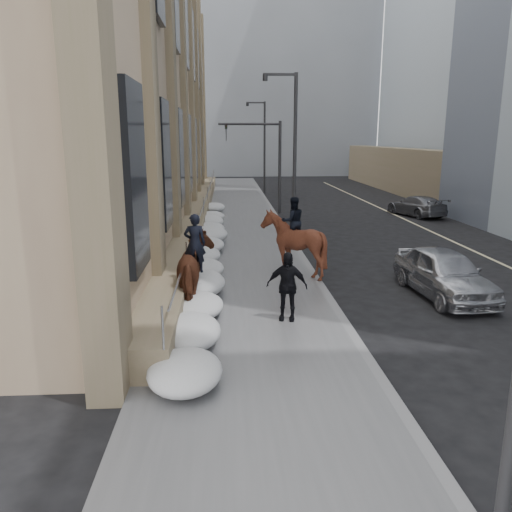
{
  "coord_description": "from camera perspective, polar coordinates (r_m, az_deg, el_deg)",
  "views": [
    {
      "loc": [
        -0.52,
        -11.18,
        4.96
      ],
      "look_at": [
        0.28,
        2.46,
        1.7
      ],
      "focal_mm": 35.0,
      "sensor_mm": 36.0,
      "label": 1
    }
  ],
  "objects": [
    {
      "name": "sidewalk",
      "position": [
        21.75,
        -1.91,
        0.38
      ],
      "size": [
        5.0,
        80.0,
        0.12
      ],
      "primitive_type": "cube",
      "color": "#535356",
      "rests_on": "ground"
    },
    {
      "name": "car_grey",
      "position": [
        33.94,
        17.84,
        5.49
      ],
      "size": [
        3.09,
        4.88,
        1.32
      ],
      "primitive_type": "imported",
      "rotation": [
        0.0,
        0.0,
        3.44
      ],
      "color": "slate",
      "rests_on": "ground"
    },
    {
      "name": "streetlight_far",
      "position": [
        45.3,
        0.78,
        12.93
      ],
      "size": [
        1.71,
        0.24,
        8.0
      ],
      "color": "#2D2D30",
      "rests_on": "ground"
    },
    {
      "name": "curb",
      "position": [
        21.97,
        4.94,
        0.47
      ],
      "size": [
        0.24,
        80.0,
        0.12
      ],
      "primitive_type": "cube",
      "color": "slate",
      "rests_on": "ground"
    },
    {
      "name": "limestone_building",
      "position": [
        31.75,
        -12.72,
        20.23
      ],
      "size": [
        6.1,
        44.0,
        18.0
      ],
      "color": "tan",
      "rests_on": "ground"
    },
    {
      "name": "car_silver",
      "position": [
        16.91,
        20.69,
        -1.8
      ],
      "size": [
        2.13,
        4.66,
        1.55
      ],
      "primitive_type": "imported",
      "rotation": [
        0.0,
        0.0,
        0.07
      ],
      "color": "#B0B1B8",
      "rests_on": "ground"
    },
    {
      "name": "traffic_signal",
      "position": [
        33.3,
        1.13,
        11.76
      ],
      "size": [
        4.1,
        0.22,
        6.0
      ],
      "color": "#2D2D30",
      "rests_on": "ground"
    },
    {
      "name": "mounted_horse_right",
      "position": [
        17.75,
        4.24,
        1.66
      ],
      "size": [
        2.24,
        2.43,
        2.81
      ],
      "rotation": [
        0.0,
        0.0,
        3.34
      ],
      "color": "#4A2215",
      "rests_on": "sidewalk"
    },
    {
      "name": "mounted_horse_left",
      "position": [
        14.55,
        -6.78,
        -1.52
      ],
      "size": [
        1.31,
        2.58,
        2.72
      ],
      "rotation": [
        0.0,
        0.0,
        3.21
      ],
      "color": "#452214",
      "rests_on": "sidewalk"
    },
    {
      "name": "ground",
      "position": [
        12.25,
        -0.65,
        -10.48
      ],
      "size": [
        140.0,
        140.0,
        0.0
      ],
      "primitive_type": "plane",
      "color": "black",
      "rests_on": "ground"
    },
    {
      "name": "lane_line",
      "position": [
        24.39,
        23.59,
        0.55
      ],
      "size": [
        0.15,
        70.0,
        0.01
      ],
      "primitive_type": "cube",
      "color": "#BFB78C",
      "rests_on": "ground"
    },
    {
      "name": "snow_bank",
      "position": [
        19.83,
        -5.88,
        0.25
      ],
      "size": [
        1.7,
        18.1,
        0.76
      ],
      "color": "silver",
      "rests_on": "sidewalk"
    },
    {
      "name": "bg_building_mid",
      "position": [
        71.9,
        0.28,
        20.63
      ],
      "size": [
        30.0,
        12.0,
        28.0
      ],
      "primitive_type": "cube",
      "color": "slate",
      "rests_on": "ground"
    },
    {
      "name": "bg_building_far",
      "position": [
        83.52,
        -7.44,
        16.76
      ],
      "size": [
        24.0,
        12.0,
        20.0
      ],
      "primitive_type": "cube",
      "color": "gray",
      "rests_on": "ground"
    },
    {
      "name": "pedestrian",
      "position": [
        13.46,
        3.55,
        -3.45
      ],
      "size": [
        1.18,
        0.69,
        1.88
      ],
      "primitive_type": "imported",
      "rotation": [
        0.0,
        0.0,
        -0.22
      ],
      "color": "black",
      "rests_on": "sidewalk"
    },
    {
      "name": "streetlight_mid",
      "position": [
        25.4,
        4.11,
        12.52
      ],
      "size": [
        1.71,
        0.24,
        8.0
      ],
      "color": "#2D2D30",
      "rests_on": "ground"
    }
  ]
}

